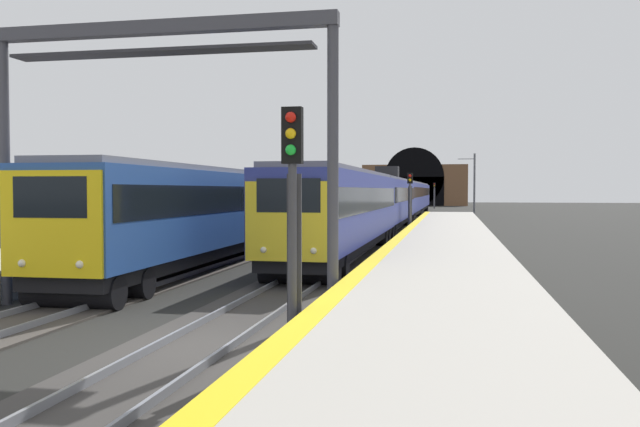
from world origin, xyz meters
The scene contains 12 objects.
ground_plane centered at (0.00, 0.00, 0.00)m, with size 320.00×320.00×0.00m, color black.
platform_right centered at (0.00, -4.59, 0.46)m, with size 112.00×4.73×0.93m, color #ADA89E.
platform_right_edge_strip centered at (0.00, -2.48, 0.93)m, with size 112.00×0.50×0.01m, color yellow.
track_main_line centered at (0.00, 0.00, 0.04)m, with size 160.00×3.16×0.21m.
train_main_approaching centered at (48.89, 0.00, 2.35)m, with size 82.78×3.00×4.96m.
train_adjacent_platform centered at (30.72, 5.07, 2.32)m, with size 56.35×3.22×4.94m.
railway_signal_near centered at (-0.16, -1.99, 2.87)m, with size 0.39×0.38×4.69m.
railway_signal_mid centered at (34.71, -1.99, 2.60)m, with size 0.39×0.38×4.36m.
railway_signal_far centered at (99.58, -1.99, 2.60)m, with size 0.39×0.38×4.37m.
overhead_signal_gantry centered at (3.87, 2.53, 5.71)m, with size 0.70×9.40×7.52m.
tunnel_portal centered at (121.46, 2.53, 4.16)m, with size 2.44×20.99×11.75m.
catenary_mast_near centered at (64.02, -7.33, 3.73)m, with size 0.22×1.95×7.26m.
Camera 1 is at (-12.10, -4.91, 3.16)m, focal length 36.99 mm.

